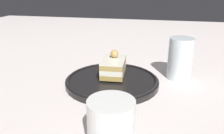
{
  "coord_description": "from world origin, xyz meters",
  "views": [
    {
      "loc": [
        0.54,
        0.1,
        0.25
      ],
      "look_at": [
        0.0,
        -0.02,
        0.05
      ],
      "focal_mm": 35.86,
      "sensor_mm": 36.0,
      "label": 1
    }
  ],
  "objects_px": {
    "cake_slice": "(114,66)",
    "drink_glass_near": "(180,60)",
    "drink_glass_far": "(111,128)",
    "dessert_plate": "(112,81)",
    "fork": "(109,63)"
  },
  "relations": [
    {
      "from": "cake_slice",
      "to": "drink_glass_near",
      "type": "relative_size",
      "value": 0.87
    },
    {
      "from": "drink_glass_far",
      "to": "cake_slice",
      "type": "bearing_deg",
      "value": -168.66
    },
    {
      "from": "cake_slice",
      "to": "drink_glass_far",
      "type": "xyz_separation_m",
      "value": [
        0.27,
        0.05,
        -0.0
      ]
    },
    {
      "from": "cake_slice",
      "to": "drink_glass_near",
      "type": "bearing_deg",
      "value": 108.64
    },
    {
      "from": "cake_slice",
      "to": "drink_glass_far",
      "type": "relative_size",
      "value": 1.18
    },
    {
      "from": "dessert_plate",
      "to": "drink_glass_far",
      "type": "bearing_deg",
      "value": 12.22
    },
    {
      "from": "drink_glass_near",
      "to": "fork",
      "type": "bearing_deg",
      "value": -95.99
    },
    {
      "from": "fork",
      "to": "drink_glass_far",
      "type": "bearing_deg",
      "value": 13.79
    },
    {
      "from": "dessert_plate",
      "to": "drink_glass_far",
      "type": "xyz_separation_m",
      "value": [
        0.24,
        0.05,
        0.03
      ]
    },
    {
      "from": "fork",
      "to": "drink_glass_far",
      "type": "height_order",
      "value": "drink_glass_far"
    },
    {
      "from": "fork",
      "to": "drink_glass_near",
      "type": "xyz_separation_m",
      "value": [
        0.02,
        0.21,
        0.03
      ]
    },
    {
      "from": "cake_slice",
      "to": "fork",
      "type": "bearing_deg",
      "value": -158.57
    },
    {
      "from": "fork",
      "to": "drink_glass_far",
      "type": "xyz_separation_m",
      "value": [
        0.35,
        0.09,
        0.02
      ]
    },
    {
      "from": "fork",
      "to": "drink_glass_near",
      "type": "bearing_deg",
      "value": 84.01
    },
    {
      "from": "cake_slice",
      "to": "drink_glass_near",
      "type": "distance_m",
      "value": 0.19
    }
  ]
}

